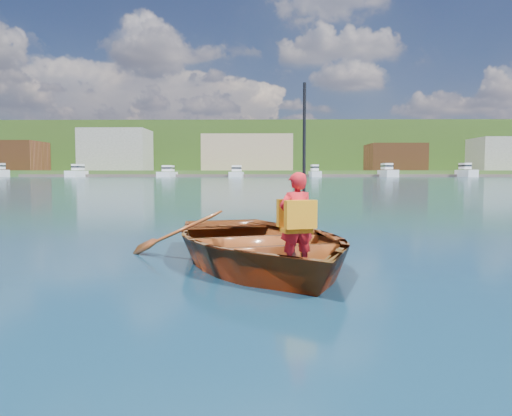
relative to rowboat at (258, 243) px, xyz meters
name	(u,v)px	position (x,y,z in m)	size (l,w,h in m)	color
ground	(243,271)	(-0.16, -0.40, -0.27)	(600.00, 600.00, 0.00)	#0F243C
rowboat	(258,243)	(0.00, 0.00, 0.00)	(4.03, 4.78, 0.84)	brown
child_paddler	(296,219)	(0.43, -0.81, 0.37)	(0.44, 0.43, 2.02)	red
shoreline	(262,154)	(-0.16, 236.21, 10.05)	(400.00, 140.00, 22.00)	#2B511E
dock	(280,176)	(5.32, 147.60, 0.13)	(160.01, 4.48, 0.80)	brown
waterfront_buildings	(240,154)	(-7.90, 164.60, 7.47)	(202.00, 16.00, 14.00)	brown
marina_yachts	(240,172)	(-6.81, 142.92, 1.10)	(142.79, 13.82, 4.40)	white
hillside_trees	(226,136)	(-18.23, 243.72, 19.14)	(321.46, 81.65, 26.30)	#382314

